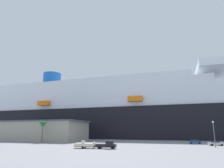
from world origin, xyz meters
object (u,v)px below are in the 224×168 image
Objects in this scene: pickup_truck at (107,145)px; street_lamp at (214,130)px; small_boat_on_trailer at (87,145)px; parked_car_blue_suv at (195,142)px; parked_car_silver_sedan at (216,143)px; cruise_ship at (102,114)px; palm_tree at (43,125)px; parked_car_black_coupe at (34,139)px.

street_lamp is at bearing 22.51° from pickup_truck.
small_boat_on_trailer is 38.09m from street_lamp.
small_boat_on_trailer reaches higher than parked_car_blue_suv.
small_boat_on_trailer is 43.27m from parked_car_silver_sedan.
cruise_ship is 53.53× the size of pickup_truck.
small_boat_on_trailer is 0.91× the size of palm_tree.
parked_car_black_coupe is (-17.55, -46.31, -15.14)m from cruise_ship.
palm_tree is (-6.64, -56.02, -8.94)m from cruise_ship.
small_boat_on_trailer reaches higher than parked_car_black_coupe.
parked_car_blue_suv is (71.24, 1.37, -0.00)m from parked_car_black_coupe.
cruise_ship reaches higher than street_lamp.
parked_car_silver_sedan is 1.10× the size of parked_car_blue_suv.
palm_tree is at bearing -169.60° from parked_car_blue_suv.
palm_tree is at bearing -96.76° from cruise_ship.
palm_tree is (-34.44, 18.42, 6.00)m from pickup_truck.
cruise_ship is at bearing 140.07° from parked_car_blue_suv.
parked_car_silver_sedan is at bearing -54.80° from parked_car_blue_suv.
cruise_ship is 71.64m from parked_car_blue_suv.
cruise_ship is at bearing 106.41° from small_boat_on_trailer.
cruise_ship is 35.10× the size of palm_tree.
street_lamp is 1.57× the size of parked_car_silver_sedan.
palm_tree is at bearing -41.68° from parked_car_black_coupe.
parked_car_silver_sedan is at bearing 34.14° from pickup_truck.
parked_car_black_coupe is (-76.94, 6.71, -0.00)m from parked_car_silver_sedan.
pickup_truck reaches higher than parked_car_silver_sedan.
parked_car_silver_sedan is 9.89m from parked_car_blue_suv.
street_lamp is at bearing 19.78° from small_boat_on_trailer.
palm_tree is 61.66m from parked_car_blue_suv.
cruise_ship reaches higher than small_boat_on_trailer.
pickup_truck is 0.73× the size of street_lamp.
parked_car_blue_suv is at bearing 48.73° from pickup_truck.
cruise_ship is 39.33× the size of street_lamp.
small_boat_on_trailer reaches higher than parked_car_silver_sedan.
cruise_ship reaches higher than pickup_truck.
parked_car_black_coupe is (-45.35, 28.13, -0.21)m from pickup_truck.
cruise_ship is 64.37× the size of parked_car_black_coupe.
parked_car_black_coupe is at bearing 148.19° from pickup_truck.
cruise_ship reaches higher than parked_car_blue_suv.
palm_tree is 66.39m from parked_car_silver_sedan.
cruise_ship is at bearing 69.25° from parked_car_black_coupe.
pickup_truck is 53.37m from parked_car_black_coupe.
parked_car_silver_sedan is at bearing 2.60° from palm_tree.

